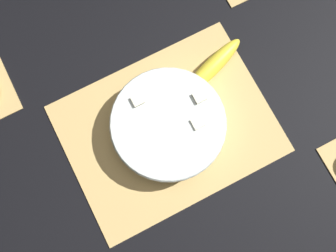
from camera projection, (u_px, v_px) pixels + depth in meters
The scene contains 4 objects.
ground_plane at pixel (168, 129), 0.88m from camera, with size 6.00×6.00×0.00m, color black.
bamboo_mat_center at pixel (168, 128), 0.88m from camera, with size 0.45×0.35×0.01m.
fruit_salad_bowl at pixel (168, 125), 0.84m from camera, with size 0.25×0.25×0.07m.
whole_banana at pixel (212, 67), 0.88m from camera, with size 0.18×0.09×0.04m.
Camera 1 is at (-0.08, -0.15, 0.86)m, focal length 42.00 mm.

